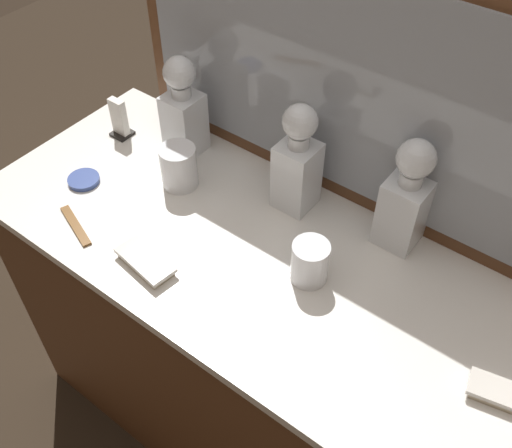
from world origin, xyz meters
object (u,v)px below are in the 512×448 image
at_px(silver_brush_center, 146,262).
at_px(silver_brush_left, 511,397).
at_px(tortoiseshell_comb, 76,226).
at_px(crystal_decanter_right, 405,203).
at_px(crystal_tumbler_center, 179,168).
at_px(porcelain_dish, 84,180).
at_px(crystal_decanter_front, 297,167).
at_px(crystal_decanter_far_left, 184,115).
at_px(crystal_tumbler_far_left, 310,263).
at_px(napkin_holder, 120,121).

bearing_deg(silver_brush_center, silver_brush_left, 12.71).
bearing_deg(tortoiseshell_comb, crystal_decanter_right, 34.28).
height_order(crystal_tumbler_center, porcelain_dish, crystal_tumbler_center).
bearing_deg(crystal_decanter_right, silver_brush_left, -33.68).
bearing_deg(crystal_decanter_front, tortoiseshell_comb, -133.94).
relative_size(silver_brush_center, porcelain_dish, 1.90).
relative_size(crystal_tumbler_center, silver_brush_center, 0.72).
bearing_deg(crystal_decanter_far_left, silver_brush_left, -11.27).
height_order(crystal_tumbler_center, silver_brush_center, crystal_tumbler_center).
height_order(crystal_decanter_front, crystal_tumbler_far_left, crystal_decanter_front).
distance_m(crystal_tumbler_center, silver_brush_left, 0.86).
relative_size(crystal_decanter_right, crystal_tumbler_center, 2.55).
xyz_separation_m(crystal_decanter_far_left, tortoiseshell_comb, (-0.01, -0.37, -0.10)).
relative_size(crystal_decanter_far_left, tortoiseshell_comb, 1.88).
relative_size(crystal_tumbler_far_left, silver_brush_center, 0.65).
height_order(crystal_tumbler_center, crystal_tumbler_far_left, crystal_tumbler_center).
xyz_separation_m(crystal_decanter_right, crystal_tumbler_center, (-0.51, -0.16, -0.06)).
xyz_separation_m(silver_brush_center, tortoiseshell_comb, (-0.21, -0.01, -0.01)).
bearing_deg(crystal_decanter_far_left, crystal_tumbler_center, -54.74).
height_order(crystal_decanter_right, porcelain_dish, crystal_decanter_right).
bearing_deg(silver_brush_left, crystal_decanter_front, 162.37).
height_order(crystal_decanter_front, tortoiseshell_comb, crystal_decanter_front).
bearing_deg(crystal_decanter_front, porcelain_dish, -150.99).
height_order(crystal_decanter_far_left, porcelain_dish, crystal_decanter_far_left).
relative_size(crystal_decanter_front, crystal_tumbler_center, 2.57).
xyz_separation_m(crystal_decanter_far_left, napkin_holder, (-0.18, -0.06, -0.06)).
distance_m(porcelain_dish, napkin_holder, 0.20).
bearing_deg(napkin_holder, tortoiseshell_comb, -61.66).
distance_m(silver_brush_center, silver_brush_left, 0.76).
height_order(crystal_tumbler_center, silver_brush_left, crystal_tumbler_center).
distance_m(crystal_decanter_far_left, silver_brush_left, 0.96).
bearing_deg(silver_brush_center, crystal_tumbler_center, 116.20).
bearing_deg(crystal_decanter_right, porcelain_dish, -157.24).
bearing_deg(crystal_tumbler_center, porcelain_dish, -144.27).
distance_m(crystal_decanter_front, crystal_tumbler_far_left, 0.24).
xyz_separation_m(crystal_decanter_right, porcelain_dish, (-0.71, -0.30, -0.10)).
relative_size(silver_brush_center, tortoiseshell_comb, 1.04).
bearing_deg(tortoiseshell_comb, silver_brush_center, 3.77).
relative_size(crystal_decanter_far_left, silver_brush_left, 1.69).
bearing_deg(silver_brush_left, porcelain_dish, -176.45).
bearing_deg(crystal_tumbler_far_left, crystal_decanter_far_left, 161.37).
xyz_separation_m(crystal_decanter_front, silver_brush_center, (-0.14, -0.36, -0.10)).
height_order(crystal_tumbler_far_left, porcelain_dish, crystal_tumbler_far_left).
relative_size(crystal_decanter_far_left, crystal_decanter_right, 0.97).
bearing_deg(crystal_decanter_far_left, crystal_decanter_front, 0.40).
bearing_deg(crystal_decanter_far_left, silver_brush_center, -60.76).
bearing_deg(silver_brush_center, crystal_decanter_front, 67.93).
bearing_deg(crystal_tumbler_far_left, napkin_holder, 171.17).
distance_m(crystal_decanter_right, crystal_tumbler_far_left, 0.24).
bearing_deg(crystal_tumbler_center, silver_brush_left, -5.01).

